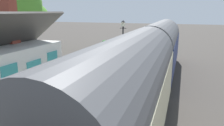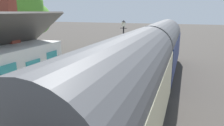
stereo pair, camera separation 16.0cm
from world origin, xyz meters
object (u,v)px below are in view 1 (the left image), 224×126
(planter_bench_right, at_px, (115,56))
(lamp_post_platform, at_px, (123,35))
(planter_bench_left, at_px, (102,56))
(bench_by_lamp, at_px, (86,67))
(tree_distant, at_px, (20,5))
(tree_mid_background, at_px, (30,19))
(planter_edge_near, at_px, (92,81))
(station_sign_board, at_px, (123,48))
(bench_platform_end, at_px, (114,51))
(train, at_px, (125,95))
(bench_mid_platform, at_px, (123,46))
(planter_corner_building, at_px, (104,43))

(planter_bench_right, bearing_deg, lamp_post_platform, -142.60)
(planter_bench_left, bearing_deg, bench_by_lamp, -174.45)
(tree_distant, height_order, tree_mid_background, tree_distant)
(planter_edge_near, xyz_separation_m, station_sign_board, (6.18, -0.13, 0.91))
(bench_platform_end, bearing_deg, station_sign_board, -145.57)
(train, relative_size, planter_bench_right, 35.80)
(lamp_post_platform, distance_m, tree_distant, 9.51)
(bench_by_lamp, relative_size, bench_mid_platform, 0.99)
(lamp_post_platform, relative_size, station_sign_board, 2.28)
(bench_by_lamp, distance_m, planter_bench_left, 4.00)
(bench_mid_platform, xyz_separation_m, planter_edge_near, (-11.41, -1.36, -0.20))
(planter_bench_right, xyz_separation_m, station_sign_board, (0.28, -0.63, 0.70))
(lamp_post_platform, bearing_deg, planter_corner_building, 29.42)
(bench_platform_end, height_order, station_sign_board, station_sign_board)
(bench_by_lamp, distance_m, planter_corner_building, 11.23)
(planter_bench_left, bearing_deg, bench_mid_platform, -3.41)
(planter_edge_near, height_order, planter_corner_building, planter_corner_building)
(tree_mid_background, bearing_deg, lamp_post_platform, -116.48)
(bench_platform_end, bearing_deg, planter_bench_right, -159.85)
(bench_by_lamp, height_order, planter_corner_building, bench_by_lamp)
(bench_platform_end, relative_size, lamp_post_platform, 0.39)
(bench_by_lamp, relative_size, tree_mid_background, 0.22)
(bench_platform_end, bearing_deg, planter_edge_near, -170.37)
(planter_edge_near, xyz_separation_m, planter_bench_left, (5.94, 1.69, 0.12))
(lamp_post_platform, xyz_separation_m, tree_distant, (0.03, 9.24, 2.27))
(planter_corner_building, relative_size, station_sign_board, 0.54)
(lamp_post_platform, bearing_deg, bench_by_lamp, 142.96)
(planter_bench_right, relative_size, tree_distant, 0.12)
(bench_mid_platform, bearing_deg, lamp_post_platform, -164.21)
(planter_bench_right, bearing_deg, bench_mid_platform, 8.97)
(bench_by_lamp, distance_m, bench_mid_platform, 9.45)
(bench_by_lamp, relative_size, planter_corner_building, 1.65)
(bench_mid_platform, distance_m, station_sign_board, 5.48)
(planter_corner_building, bearing_deg, bench_by_lamp, -165.50)
(planter_edge_near, distance_m, lamp_post_platform, 5.04)
(planter_corner_building, xyz_separation_m, lamp_post_platform, (-8.36, -4.71, 2.02))
(bench_platform_end, bearing_deg, train, -159.97)
(planter_bench_left, xyz_separation_m, station_sign_board, (0.24, -1.82, 0.79))
(planter_corner_building, distance_m, lamp_post_platform, 9.80)
(bench_platform_end, xyz_separation_m, station_sign_board, (-2.29, -1.57, 0.71))
(bench_platform_end, bearing_deg, bench_by_lamp, -178.81)
(bench_by_lamp, relative_size, station_sign_board, 0.90)
(bench_mid_platform, xyz_separation_m, tree_distant, (-6.90, 7.28, 4.30))
(tree_mid_background, bearing_deg, bench_mid_platform, -90.77)
(bench_mid_platform, distance_m, tree_mid_background, 12.61)
(train, height_order, station_sign_board, train)
(bench_by_lamp, height_order, planter_edge_near, bench_by_lamp)
(planter_edge_near, distance_m, tree_distant, 10.73)
(station_sign_board, height_order, tree_mid_background, tree_mid_background)
(train, distance_m, lamp_post_platform, 8.84)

